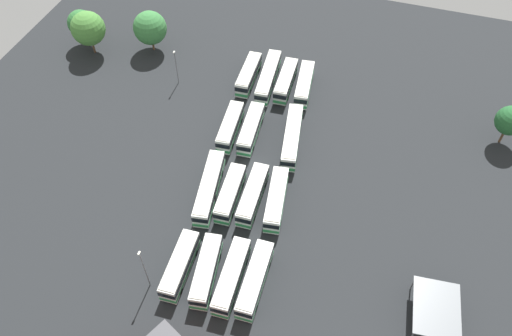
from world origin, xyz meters
name	(u,v)px	position (x,y,z in m)	size (l,w,h in m)	color
ground_plane	(252,168)	(0.00, 0.00, 0.00)	(123.18, 123.18, 0.00)	black
bus_row0_slot0	(255,280)	(-21.56, -7.58, 1.90)	(11.87, 2.96, 3.60)	silver
bus_row0_slot1	(231,276)	(-22.12, -4.14, 1.90)	(11.89, 3.15, 3.60)	silver
bus_row0_slot2	(206,271)	(-22.39, -0.28, 1.90)	(11.38, 4.26, 3.60)	silver
bus_row0_slot3	(180,265)	(-22.77, 3.79, 1.90)	(10.87, 3.15, 3.60)	silver
bus_row1_slot0	(276,199)	(-6.66, -6.44, 1.90)	(11.82, 4.26, 3.60)	silver
bus_row1_slot1	(253,195)	(-6.96, -2.47, 1.90)	(11.59, 3.07, 3.60)	silver
bus_row1_slot2	(230,194)	(-7.84, 1.18, 1.90)	(10.84, 3.29, 3.60)	silver
bus_row1_slot3	(209,188)	(-7.82, 4.93, 1.90)	(14.44, 4.84, 3.60)	silver
bus_row2_slot0	(292,137)	(7.77, -5.20, 1.90)	(14.44, 4.85, 3.60)	silver
bus_row2_slot2	(251,129)	(7.44, 2.59, 1.90)	(11.53, 3.50, 3.60)	silver
bus_row2_slot3	(230,127)	(6.73, 6.40, 1.90)	(11.15, 3.55, 3.60)	silver
bus_row3_slot0	(304,84)	(22.55, -3.73, 1.90)	(11.70, 3.93, 3.60)	silver
bus_row3_slot1	(286,81)	(22.47, 0.10, 1.90)	(11.36, 3.20, 3.60)	silver
bus_row3_slot2	(268,77)	(22.42, 3.81, 1.90)	(14.38, 3.86, 3.60)	silver
bus_row3_slot3	(249,74)	(22.05, 7.89, 1.90)	(11.29, 3.17, 3.60)	silver
maintenance_shelter	(437,309)	(-18.74, -32.96, 3.34)	(9.20, 7.18, 3.52)	slate
lamp_post_mid_lot	(144,268)	(-26.24, 7.36, 5.12)	(0.56, 0.28, 9.41)	slate
lamp_post_by_building	(176,66)	(17.32, 21.66, 4.33)	(0.56, 0.28, 7.83)	slate
tree_south_edge	(81,23)	(23.09, 46.40, 5.40)	(5.75, 5.75, 8.29)	brown
tree_west_edge	(510,121)	(20.25, -41.89, 5.48)	(5.35, 5.35, 8.17)	brown
tree_northeast	(150,28)	(25.88, 31.32, 5.60)	(7.15, 7.15, 9.18)	brown
tree_north_edge	(88,28)	(20.99, 43.27, 6.15)	(7.22, 7.22, 9.77)	brown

